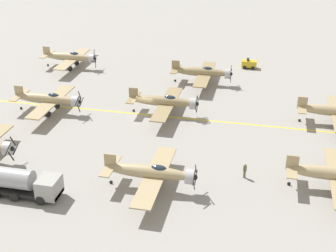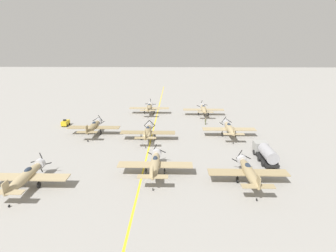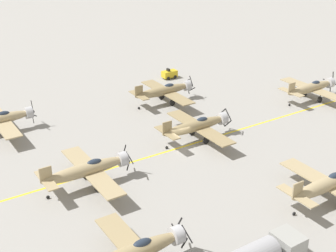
{
  "view_description": "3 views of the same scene",
  "coord_description": "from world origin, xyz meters",
  "px_view_note": "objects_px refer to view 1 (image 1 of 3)",
  "views": [
    {
      "loc": [
        57.63,
        16.14,
        28.03
      ],
      "look_at": [
        6.45,
        4.84,
        1.85
      ],
      "focal_mm": 50.0,
      "sensor_mm": 36.0,
      "label": 1
    },
    {
      "loc": [
        5.03,
        -51.15,
        20.12
      ],
      "look_at": [
        3.85,
        1.85,
        3.64
      ],
      "focal_mm": 28.0,
      "sensor_mm": 36.0,
      "label": 2
    },
    {
      "loc": [
        42.46,
        -29.35,
        26.57
      ],
      "look_at": [
        -2.33,
        -0.47,
        2.11
      ],
      "focal_mm": 50.0,
      "sensor_mm": 36.0,
      "label": 3
    }
  ],
  "objects_px": {
    "airplane_far_right": "(336,174)",
    "fuel_tanker": "(23,183)",
    "airplane_mid_left": "(203,72)",
    "airplane_mid_right": "(152,173)",
    "airplane_near_center": "(49,99)",
    "airplane_mid_center": "(165,101)",
    "airplane_near_left": "(71,57)",
    "tow_tractor": "(249,64)",
    "ground_crew_walking": "(245,170)"
  },
  "relations": [
    {
      "from": "airplane_far_right",
      "to": "airplane_mid_left",
      "type": "xyz_separation_m",
      "value": [
        -27.44,
        -18.09,
        0.0
      ]
    },
    {
      "from": "airplane_far_right",
      "to": "ground_crew_walking",
      "type": "relative_size",
      "value": 6.83
    },
    {
      "from": "airplane_mid_center",
      "to": "fuel_tanker",
      "type": "xyz_separation_m",
      "value": [
        22.29,
        -9.84,
        -0.5
      ]
    },
    {
      "from": "airplane_mid_left",
      "to": "fuel_tanker",
      "type": "bearing_deg",
      "value": -20.09
    },
    {
      "from": "airplane_mid_center",
      "to": "airplane_mid_right",
      "type": "distance_m",
      "value": 18.53
    },
    {
      "from": "ground_crew_walking",
      "to": "airplane_mid_left",
      "type": "bearing_deg",
      "value": -162.01
    },
    {
      "from": "airplane_mid_left",
      "to": "airplane_near_center",
      "type": "bearing_deg",
      "value": -50.73
    },
    {
      "from": "airplane_mid_left",
      "to": "airplane_near_left",
      "type": "relative_size",
      "value": 1.0
    },
    {
      "from": "airplane_far_right",
      "to": "airplane_mid_center",
      "type": "bearing_deg",
      "value": -126.47
    },
    {
      "from": "airplane_near_center",
      "to": "fuel_tanker",
      "type": "bearing_deg",
      "value": 7.4
    },
    {
      "from": "airplane_mid_center",
      "to": "tow_tractor",
      "type": "xyz_separation_m",
      "value": [
        -22.37,
        10.35,
        -1.22
      ]
    },
    {
      "from": "airplane_mid_left",
      "to": "airplane_near_left",
      "type": "bearing_deg",
      "value": -95.75
    },
    {
      "from": "airplane_mid_right",
      "to": "airplane_far_right",
      "type": "bearing_deg",
      "value": 91.78
    },
    {
      "from": "airplane_mid_left",
      "to": "ground_crew_walking",
      "type": "xyz_separation_m",
      "value": [
        26.95,
        8.75,
        -1.05
      ]
    },
    {
      "from": "fuel_tanker",
      "to": "tow_tractor",
      "type": "distance_m",
      "value": 49.02
    },
    {
      "from": "airplane_mid_left",
      "to": "airplane_mid_right",
      "type": "distance_m",
      "value": 31.26
    },
    {
      "from": "airplane_near_left",
      "to": "airplane_far_right",
      "type": "bearing_deg",
      "value": 46.87
    },
    {
      "from": "airplane_mid_center",
      "to": "airplane_near_left",
      "type": "bearing_deg",
      "value": -134.04
    },
    {
      "from": "airplane_far_right",
      "to": "fuel_tanker",
      "type": "bearing_deg",
      "value": -78.51
    },
    {
      "from": "airplane_near_left",
      "to": "airplane_mid_center",
      "type": "xyz_separation_m",
      "value": [
        15.58,
        20.62,
        0.0
      ]
    },
    {
      "from": "airplane_near_center",
      "to": "airplane_far_right",
      "type": "bearing_deg",
      "value": 62.23
    },
    {
      "from": "fuel_tanker",
      "to": "ground_crew_walking",
      "type": "xyz_separation_m",
      "value": [
        -8.27,
        22.0,
        -0.55
      ]
    },
    {
      "from": "airplane_far_right",
      "to": "airplane_mid_center",
      "type": "distance_m",
      "value": 25.93
    },
    {
      "from": "airplane_mid_left",
      "to": "ground_crew_walking",
      "type": "relative_size",
      "value": 6.83
    },
    {
      "from": "airplane_near_left",
      "to": "tow_tractor",
      "type": "distance_m",
      "value": 31.73
    },
    {
      "from": "airplane_far_right",
      "to": "airplane_mid_left",
      "type": "bearing_deg",
      "value": -149.07
    },
    {
      "from": "airplane_near_left",
      "to": "ground_crew_walking",
      "type": "bearing_deg",
      "value": 40.32
    },
    {
      "from": "airplane_mid_right",
      "to": "ground_crew_walking",
      "type": "relative_size",
      "value": 6.83
    },
    {
      "from": "airplane_near_left",
      "to": "airplane_mid_center",
      "type": "bearing_deg",
      "value": 45.34
    },
    {
      "from": "airplane_mid_center",
      "to": "fuel_tanker",
      "type": "distance_m",
      "value": 24.37
    },
    {
      "from": "ground_crew_walking",
      "to": "airplane_mid_right",
      "type": "bearing_deg",
      "value": -65.33
    },
    {
      "from": "airplane_mid_left",
      "to": "airplane_near_left",
      "type": "height_order",
      "value": "airplane_near_left"
    },
    {
      "from": "airplane_mid_right",
      "to": "airplane_near_center",
      "type": "bearing_deg",
      "value": -139.22
    },
    {
      "from": "airplane_near_left",
      "to": "airplane_mid_right",
      "type": "height_order",
      "value": "airplane_near_left"
    },
    {
      "from": "airplane_near_center",
      "to": "fuel_tanker",
      "type": "xyz_separation_m",
      "value": [
        19.56,
        6.27,
        -0.5
      ]
    },
    {
      "from": "tow_tractor",
      "to": "airplane_near_center",
      "type": "bearing_deg",
      "value": -46.51
    },
    {
      "from": "airplane_near_left",
      "to": "airplane_mid_left",
      "type": "bearing_deg",
      "value": 76.13
    },
    {
      "from": "airplane_mid_center",
      "to": "tow_tractor",
      "type": "bearing_deg",
      "value": 148.19
    },
    {
      "from": "airplane_mid_left",
      "to": "airplane_mid_right",
      "type": "height_order",
      "value": "same"
    },
    {
      "from": "airplane_near_left",
      "to": "ground_crew_walking",
      "type": "height_order",
      "value": "airplane_near_left"
    },
    {
      "from": "fuel_tanker",
      "to": "airplane_near_left",
      "type": "bearing_deg",
      "value": -164.1
    },
    {
      "from": "airplane_mid_center",
      "to": "ground_crew_walking",
      "type": "height_order",
      "value": "airplane_mid_center"
    },
    {
      "from": "airplane_near_left",
      "to": "fuel_tanker",
      "type": "xyz_separation_m",
      "value": [
        37.87,
        10.79,
        -0.5
      ]
    },
    {
      "from": "airplane_near_center",
      "to": "airplane_mid_right",
      "type": "xyz_separation_m",
      "value": [
        15.58,
        18.92,
        -0.0
      ]
    },
    {
      "from": "tow_tractor",
      "to": "airplane_far_right",
      "type": "bearing_deg",
      "value": 16.82
    },
    {
      "from": "airplane_mid_left",
      "to": "airplane_mid_center",
      "type": "bearing_deg",
      "value": -14.24
    },
    {
      "from": "airplane_far_right",
      "to": "fuel_tanker",
      "type": "height_order",
      "value": "airplane_far_right"
    },
    {
      "from": "airplane_near_left",
      "to": "tow_tractor",
      "type": "height_order",
      "value": "airplane_near_left"
    },
    {
      "from": "airplane_near_center",
      "to": "airplane_mid_center",
      "type": "height_order",
      "value": "airplane_near_center"
    },
    {
      "from": "airplane_near_left",
      "to": "ground_crew_walking",
      "type": "relative_size",
      "value": 6.83
    }
  ]
}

